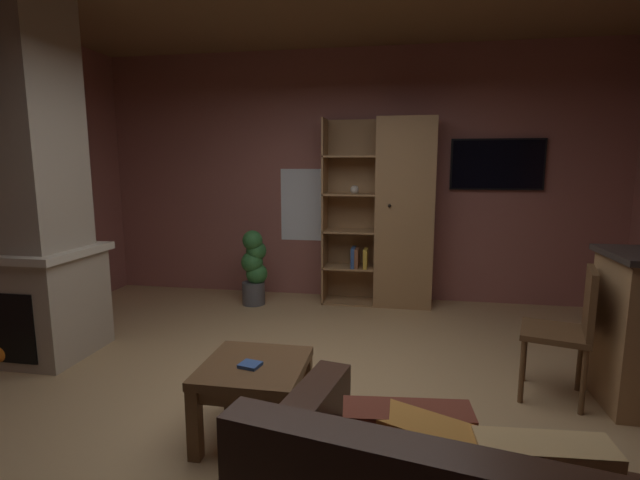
% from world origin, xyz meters
% --- Properties ---
extents(floor, '(6.02, 5.29, 0.02)m').
position_xyz_m(floor, '(0.00, 0.00, -0.01)').
color(floor, tan).
rests_on(floor, ground).
extents(wall_back, '(6.14, 0.06, 2.90)m').
position_xyz_m(wall_back, '(0.00, 2.67, 1.45)').
color(wall_back, '#8E544C').
rests_on(wall_back, ground).
extents(window_pane_back, '(0.67, 0.01, 0.86)m').
position_xyz_m(window_pane_back, '(-0.54, 2.64, 1.11)').
color(window_pane_back, white).
extents(stone_fireplace, '(1.05, 0.83, 2.90)m').
position_xyz_m(stone_fireplace, '(-2.46, 0.43, 1.31)').
color(stone_fireplace, tan).
rests_on(stone_fireplace, ground).
extents(bookshelf_cabinet, '(1.23, 0.41, 2.09)m').
position_xyz_m(bookshelf_cabinet, '(0.52, 2.40, 1.03)').
color(bookshelf_cabinet, '#997047').
rests_on(bookshelf_cabinet, ground).
extents(coffee_table, '(0.58, 0.61, 0.46)m').
position_xyz_m(coffee_table, '(-0.24, -0.43, 0.36)').
color(coffee_table, brown).
rests_on(coffee_table, ground).
extents(table_book_0, '(0.13, 0.12, 0.02)m').
position_xyz_m(table_book_0, '(-0.25, -0.48, 0.47)').
color(table_book_0, '#2D4C8C').
rests_on(table_book_0, coffee_table).
extents(dining_chair, '(0.52, 0.52, 0.92)m').
position_xyz_m(dining_chair, '(1.70, 0.36, 0.53)').
color(dining_chair, brown).
rests_on(dining_chair, ground).
extents(potted_floor_plant, '(0.29, 0.28, 0.86)m').
position_xyz_m(potted_floor_plant, '(-1.06, 2.11, 0.44)').
color(potted_floor_plant, '#4C4C51').
rests_on(potted_floor_plant, ground).
extents(wall_mounted_tv, '(1.00, 0.06, 0.56)m').
position_xyz_m(wall_mounted_tv, '(1.60, 2.61, 1.59)').
color(wall_mounted_tv, black).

